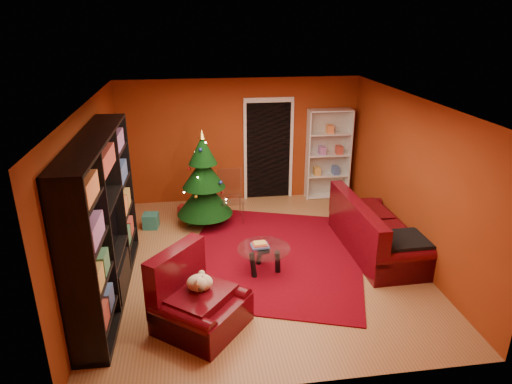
{
  "coord_description": "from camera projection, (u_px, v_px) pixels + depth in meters",
  "views": [
    {
      "loc": [
        -0.99,
        -6.54,
        3.79
      ],
      "look_at": [
        0.0,
        0.4,
        1.05
      ],
      "focal_mm": 32.0,
      "sensor_mm": 36.0,
      "label": 1
    }
  ],
  "objects": [
    {
      "name": "coffee_table",
      "position": [
        264.0,
        259.0,
        7.12
      ],
      "size": [
        0.89,
        0.89,
        0.51
      ],
      "primitive_type": null,
      "rotation": [
        0.0,
        0.0,
        0.08
      ],
      "color": "gray",
      "rests_on": "rug"
    },
    {
      "name": "wall_left",
      "position": [
        91.0,
        195.0,
        6.73
      ],
      "size": [
        0.05,
        5.5,
        2.6
      ],
      "primitive_type": "cube",
      "color": "maroon",
      "rests_on": "ground"
    },
    {
      "name": "wall_back",
      "position": [
        240.0,
        141.0,
        9.62
      ],
      "size": [
        5.0,
        0.05,
        2.6
      ],
      "primitive_type": "cube",
      "color": "maroon",
      "rests_on": "ground"
    },
    {
      "name": "gift_box_green",
      "position": [
        193.0,
        216.0,
        8.83
      ],
      "size": [
        0.35,
        0.35,
        0.29
      ],
      "primitive_type": "cube",
      "rotation": [
        0.0,
        0.0,
        0.27
      ],
      "color": "#27632A",
      "rests_on": "floor"
    },
    {
      "name": "ceiling",
      "position": [
        260.0,
        101.0,
        6.58
      ],
      "size": [
        5.0,
        5.5,
        0.05
      ],
      "primitive_type": "cube",
      "color": "silver",
      "rests_on": "wall_back"
    },
    {
      "name": "gift_box_red",
      "position": [
        184.0,
        210.0,
        9.19
      ],
      "size": [
        0.25,
        0.25,
        0.2
      ],
      "primitive_type": "cube",
      "rotation": [
        0.0,
        0.0,
        -0.33
      ],
      "color": "maroon",
      "rests_on": "floor"
    },
    {
      "name": "armchair",
      "position": [
        201.0,
        299.0,
        5.77
      ],
      "size": [
        1.5,
        1.5,
        0.84
      ],
      "primitive_type": null,
      "rotation": [
        0.0,
        0.0,
        0.89
      ],
      "color": "#42050C",
      "rests_on": "rug"
    },
    {
      "name": "acrylic_chair",
      "position": [
        231.0,
        200.0,
        8.76
      ],
      "size": [
        0.5,
        0.54,
        0.93
      ],
      "primitive_type": null,
      "rotation": [
        0.0,
        0.0,
        0.04
      ],
      "color": "#66605B",
      "rests_on": "rug"
    },
    {
      "name": "floor",
      "position": [
        259.0,
        261.0,
        7.55
      ],
      "size": [
        5.0,
        5.5,
        0.05
      ],
      "primitive_type": "cube",
      "color": "#936038",
      "rests_on": "ground"
    },
    {
      "name": "white_bookshelf",
      "position": [
        328.0,
        155.0,
        9.8
      ],
      "size": [
        0.93,
        0.35,
        2.0
      ],
      "primitive_type": null,
      "rotation": [
        0.0,
        0.0,
        -0.02
      ],
      "color": "white",
      "rests_on": "floor"
    },
    {
      "name": "gift_box_teal",
      "position": [
        151.0,
        221.0,
        8.63
      ],
      "size": [
        0.31,
        0.31,
        0.28
      ],
      "primitive_type": "cube",
      "rotation": [
        0.0,
        0.0,
        -0.11
      ],
      "color": "#216B62",
      "rests_on": "floor"
    },
    {
      "name": "rug",
      "position": [
        274.0,
        255.0,
        7.67
      ],
      "size": [
        3.84,
        4.14,
        0.02
      ],
      "primitive_type": "cube",
      "rotation": [
        0.0,
        0.0,
        -0.32
      ],
      "color": "#66020E",
      "rests_on": "floor"
    },
    {
      "name": "wall_right",
      "position": [
        413.0,
        179.0,
        7.4
      ],
      "size": [
        0.05,
        5.5,
        2.6
      ],
      "primitive_type": "cube",
      "color": "maroon",
      "rests_on": "ground"
    },
    {
      "name": "dog",
      "position": [
        200.0,
        283.0,
        5.76
      ],
      "size": [
        0.48,
        0.5,
        0.27
      ],
      "primitive_type": null,
      "rotation": [
        0.0,
        0.0,
        0.89
      ],
      "color": "beige",
      "rests_on": "armchair"
    },
    {
      "name": "christmas_tree",
      "position": [
        204.0,
        180.0,
        8.49
      ],
      "size": [
        1.4,
        1.4,
        1.88
      ],
      "primitive_type": null,
      "rotation": [
        0.0,
        0.0,
        0.43
      ],
      "color": "black",
      "rests_on": "floor"
    },
    {
      "name": "media_unit",
      "position": [
        102.0,
        221.0,
        6.2
      ],
      "size": [
        0.51,
        3.04,
        2.33
      ],
      "primitive_type": null,
      "rotation": [
        0.0,
        0.0,
        -0.01
      ],
      "color": "black",
      "rests_on": "floor"
    },
    {
      "name": "doorway",
      "position": [
        268.0,
        151.0,
        9.75
      ],
      "size": [
        1.06,
        0.6,
        2.16
      ],
      "primitive_type": null,
      "color": "black",
      "rests_on": "floor"
    },
    {
      "name": "sofa",
      "position": [
        378.0,
        226.0,
        7.66
      ],
      "size": [
        1.02,
        2.2,
        0.94
      ],
      "primitive_type": null,
      "rotation": [
        0.0,
        0.0,
        1.59
      ],
      "color": "#42050C",
      "rests_on": "rug"
    }
  ]
}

